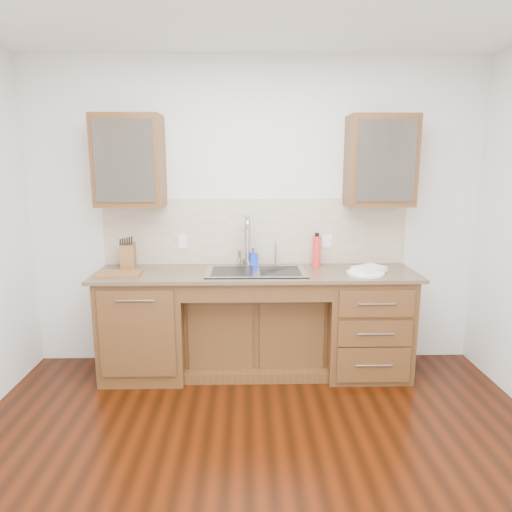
{
  "coord_description": "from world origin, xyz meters",
  "views": [
    {
      "loc": [
        -0.08,
        -2.31,
        1.81
      ],
      "look_at": [
        0.0,
        1.4,
        1.05
      ],
      "focal_mm": 32.0,
      "sensor_mm": 36.0,
      "label": 1
    }
  ],
  "objects_px": {
    "water_bottle": "(317,251)",
    "cutting_board": "(119,273)",
    "soap_bottle": "(253,257)",
    "plate": "(365,273)",
    "knife_block": "(128,256)"
  },
  "relations": [
    {
      "from": "knife_block",
      "to": "cutting_board",
      "type": "height_order",
      "value": "knife_block"
    },
    {
      "from": "soap_bottle",
      "to": "plate",
      "type": "xyz_separation_m",
      "value": [
        0.92,
        -0.32,
        -0.07
      ]
    },
    {
      "from": "water_bottle",
      "to": "cutting_board",
      "type": "xyz_separation_m",
      "value": [
        -1.67,
        -0.27,
        -0.13
      ]
    },
    {
      "from": "soap_bottle",
      "to": "cutting_board",
      "type": "height_order",
      "value": "soap_bottle"
    },
    {
      "from": "soap_bottle",
      "to": "plate",
      "type": "height_order",
      "value": "soap_bottle"
    },
    {
      "from": "plate",
      "to": "soap_bottle",
      "type": "bearing_deg",
      "value": 160.79
    },
    {
      "from": "knife_block",
      "to": "cutting_board",
      "type": "relative_size",
      "value": 0.59
    },
    {
      "from": "soap_bottle",
      "to": "knife_block",
      "type": "relative_size",
      "value": 0.77
    },
    {
      "from": "plate",
      "to": "knife_block",
      "type": "xyz_separation_m",
      "value": [
        -2.02,
        0.28,
        0.1
      ]
    },
    {
      "from": "water_bottle",
      "to": "cutting_board",
      "type": "distance_m",
      "value": 1.7
    },
    {
      "from": "soap_bottle",
      "to": "cutting_board",
      "type": "distance_m",
      "value": 1.15
    },
    {
      "from": "water_bottle",
      "to": "cutting_board",
      "type": "bearing_deg",
      "value": -170.89
    },
    {
      "from": "plate",
      "to": "knife_block",
      "type": "bearing_deg",
      "value": 172.15
    },
    {
      "from": "soap_bottle",
      "to": "water_bottle",
      "type": "height_order",
      "value": "water_bottle"
    },
    {
      "from": "plate",
      "to": "cutting_board",
      "type": "distance_m",
      "value": 2.03
    }
  ]
}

